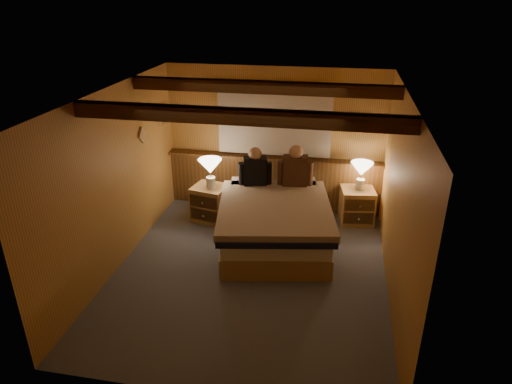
% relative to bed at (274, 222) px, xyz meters
% --- Properties ---
extents(floor, '(4.20, 4.20, 0.00)m').
position_rel_bed_xyz_m(floor, '(-0.21, -0.79, -0.36)').
color(floor, '#4C535B').
rests_on(floor, ground).
extents(ceiling, '(4.20, 4.20, 0.00)m').
position_rel_bed_xyz_m(ceiling, '(-0.21, -0.79, 2.04)').
color(ceiling, '#BA8446').
rests_on(ceiling, wall_back).
extents(wall_back, '(3.60, 0.00, 3.60)m').
position_rel_bed_xyz_m(wall_back, '(-0.21, 1.31, 0.84)').
color(wall_back, gold).
rests_on(wall_back, floor).
extents(wall_left, '(0.00, 4.20, 4.20)m').
position_rel_bed_xyz_m(wall_left, '(-2.01, -0.79, 0.84)').
color(wall_left, gold).
rests_on(wall_left, floor).
extents(wall_right, '(0.00, 4.20, 4.20)m').
position_rel_bed_xyz_m(wall_right, '(1.59, -0.79, 0.84)').
color(wall_right, gold).
rests_on(wall_right, floor).
extents(wall_front, '(3.60, 0.00, 3.60)m').
position_rel_bed_xyz_m(wall_front, '(-0.21, -2.89, 0.84)').
color(wall_front, gold).
rests_on(wall_front, floor).
extents(wainscot, '(3.60, 0.23, 0.94)m').
position_rel_bed_xyz_m(wainscot, '(-0.21, 1.24, 0.13)').
color(wainscot, brown).
rests_on(wainscot, wall_back).
extents(curtain_window, '(2.18, 0.09, 1.11)m').
position_rel_bed_xyz_m(curtain_window, '(-0.21, 1.24, 1.16)').
color(curtain_window, '#4A2D12').
rests_on(curtain_window, wall_back).
extents(ceiling_beams, '(3.60, 1.65, 0.16)m').
position_rel_bed_xyz_m(ceiling_beams, '(-0.21, -0.64, 1.95)').
color(ceiling_beams, '#4A2D12').
rests_on(ceiling_beams, ceiling).
extents(coat_rail, '(0.05, 0.55, 0.24)m').
position_rel_bed_xyz_m(coat_rail, '(-1.93, 0.78, 1.31)').
color(coat_rail, silver).
rests_on(coat_rail, wall_left).
extents(framed_print, '(0.30, 0.04, 0.25)m').
position_rel_bed_xyz_m(framed_print, '(1.14, 1.28, 1.19)').
color(framed_print, tan).
rests_on(framed_print, wall_back).
extents(bed, '(1.87, 2.26, 0.69)m').
position_rel_bed_xyz_m(bed, '(0.00, 0.00, 0.00)').
color(bed, '#AD7F4A').
rests_on(bed, floor).
extents(nightstand_left, '(0.62, 0.57, 0.58)m').
position_rel_bed_xyz_m(nightstand_left, '(-1.15, 0.59, -0.07)').
color(nightstand_left, '#AD7F4A').
rests_on(nightstand_left, floor).
extents(nightstand_right, '(0.58, 0.54, 0.57)m').
position_rel_bed_xyz_m(nightstand_right, '(1.21, 0.95, -0.07)').
color(nightstand_right, '#AD7F4A').
rests_on(nightstand_right, floor).
extents(lamp_left, '(0.37, 0.37, 0.49)m').
position_rel_bed_xyz_m(lamp_left, '(-1.11, 0.55, 0.57)').
color(lamp_left, silver).
rests_on(lamp_left, nightstand_left).
extents(lamp_right, '(0.35, 0.35, 0.45)m').
position_rel_bed_xyz_m(lamp_right, '(1.23, 0.97, 0.53)').
color(lamp_right, silver).
rests_on(lamp_right, nightstand_right).
extents(person_left, '(0.51, 0.28, 0.63)m').
position_rel_bed_xyz_m(person_left, '(-0.40, 0.60, 0.58)').
color(person_left, black).
rests_on(person_left, bed).
extents(person_right, '(0.55, 0.26, 0.67)m').
position_rel_bed_xyz_m(person_right, '(0.21, 0.69, 0.59)').
color(person_right, '#462A1C').
rests_on(person_right, bed).
extents(duffel_bag, '(0.53, 0.36, 0.36)m').
position_rel_bed_xyz_m(duffel_bag, '(-1.05, 0.65, -0.20)').
color(duffel_bag, black).
rests_on(duffel_bag, floor).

